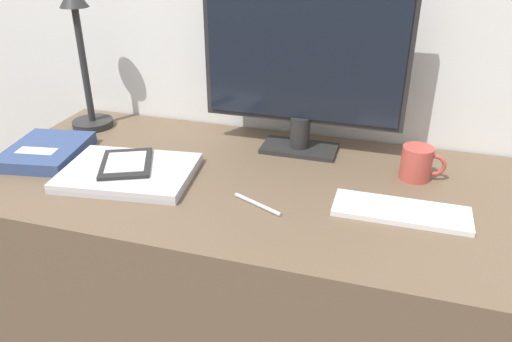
% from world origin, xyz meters
% --- Properties ---
extents(desk, '(1.43, 0.64, 0.74)m').
position_xyz_m(desk, '(0.00, 0.22, 0.37)').
color(desk, brown).
rests_on(desk, ground_plane).
extents(monitor, '(0.53, 0.11, 0.46)m').
position_xyz_m(monitor, '(0.05, 0.43, 0.99)').
color(monitor, '#262626').
rests_on(monitor, desk).
extents(keyboard, '(0.29, 0.11, 0.01)m').
position_xyz_m(keyboard, '(0.33, 0.16, 0.75)').
color(keyboard, silver).
rests_on(keyboard, desk).
extents(laptop, '(0.34, 0.27, 0.02)m').
position_xyz_m(laptop, '(-0.32, 0.15, 0.75)').
color(laptop, '#BCBCC1').
rests_on(laptop, desk).
extents(ereader, '(0.18, 0.20, 0.01)m').
position_xyz_m(ereader, '(-0.34, 0.16, 0.77)').
color(ereader, black).
rests_on(ereader, laptop).
extents(desk_lamp, '(0.12, 0.12, 0.41)m').
position_xyz_m(desk_lamp, '(-0.60, 0.42, 0.96)').
color(desk_lamp, '#282828').
rests_on(desk_lamp, desk).
extents(notebook, '(0.22, 0.25, 0.03)m').
position_xyz_m(notebook, '(-0.59, 0.19, 0.76)').
color(notebook, '#334775').
rests_on(notebook, desk).
extents(coffee_mug, '(0.11, 0.07, 0.08)m').
position_xyz_m(coffee_mug, '(0.36, 0.34, 0.78)').
color(coffee_mug, '#B7473D').
rests_on(coffee_mug, desk).
extents(pen, '(0.12, 0.06, 0.01)m').
position_xyz_m(pen, '(0.02, 0.10, 0.75)').
color(pen, silver).
rests_on(pen, desk).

